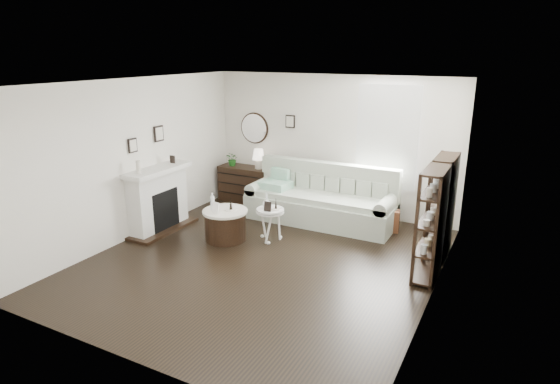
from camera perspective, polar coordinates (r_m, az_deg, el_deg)
The scene contains 18 objects.
room at distance 8.94m, azimuth 10.66°, elevation 6.76°, with size 5.50×5.50×5.50m.
fireplace at distance 8.64m, azimuth -14.57°, elevation -1.09°, with size 0.50×1.40×1.84m.
shelf_unit_far at distance 7.70m, azimuth 19.13°, elevation -1.63°, with size 0.30×0.80×1.60m.
shelf_unit_near at distance 6.86m, azimuth 17.91°, elevation -3.77°, with size 0.30×0.80×1.60m.
sofa at distance 8.89m, azimuth 5.08°, elevation -1.31°, with size 2.79×0.96×1.08m.
quilt at distance 9.06m, azimuth -0.54°, elevation 0.89°, with size 0.55×0.45×0.14m, color #258A6B.
suitcase at distance 8.62m, azimuth 12.33°, elevation -3.37°, with size 0.59×0.20×0.40m, color brown.
dresser at distance 10.06m, azimuth -4.21°, elevation 0.99°, with size 1.13×0.49×0.75m.
table_lamp at distance 9.75m, azimuth -2.63°, elevation 4.05°, with size 0.26×0.26×0.42m, color white, non-canonical shape.
potted_plant at distance 10.04m, azimuth -5.79°, elevation 4.01°, with size 0.27×0.23×0.30m, color #195418.
drum_table at distance 8.06m, azimuth -6.66°, elevation -3.97°, with size 0.77×0.77×0.53m.
pedestal_table at distance 7.88m, azimuth -1.20°, elevation -2.40°, with size 0.47×0.47×0.57m.
eiffel_drum at distance 7.94m, azimuth -6.02°, elevation -1.50°, with size 0.12×0.12×0.20m, color black, non-canonical shape.
bottle_drum at distance 7.97m, azimuth -8.24°, elevation -1.16°, with size 0.07×0.07×0.30m, color silver.
card_frame_drum at distance 7.83m, azimuth -7.85°, elevation -1.91°, with size 0.14×0.01×0.19m, color white.
eiffel_ped at distance 7.82m, azimuth -0.50°, elevation -1.53°, with size 0.10×0.10×0.17m, color black, non-canonical shape.
flask_ped at distance 7.88m, azimuth -1.66°, elevation -1.06°, with size 0.14×0.14×0.25m, color silver, non-canonical shape.
card_frame_ped at distance 7.72m, azimuth -1.52°, elevation -1.78°, with size 0.12×0.01×0.16m, color black.
Camera 1 is at (3.30, -5.73, 3.13)m, focal length 30.00 mm.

